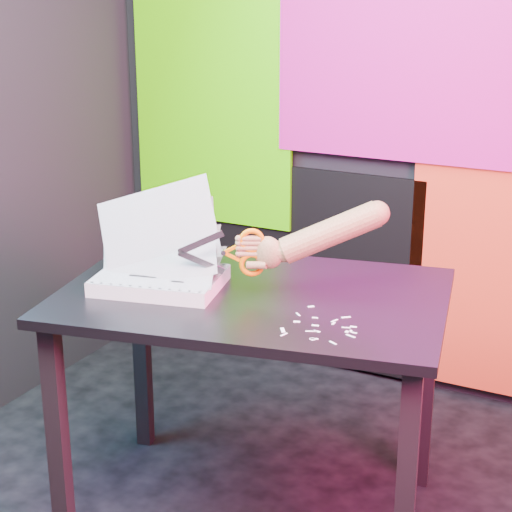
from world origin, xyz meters
The scene contains 7 objects.
room centered at (0.00, 0.00, 1.35)m, with size 3.01×3.01×2.71m.
backdrop centered at (0.06, 1.46, 0.96)m, with size 2.88×0.05×2.08m.
work_table centered at (-0.29, 0.38, 0.65)m, with size 1.24×0.96×0.75m.
printout_stack centered at (-0.55, 0.29, 0.78)m, with size 0.45×0.34×0.34m.
scissors centered at (-0.30, 0.35, 0.88)m, with size 0.23×0.12×0.14m.
hand_forearm centered at (-0.11, 0.45, 0.93)m, with size 0.39×0.22×0.20m.
paper_clippings centered at (-0.01, 0.23, 0.75)m, with size 0.21×0.23×0.00m.
Camera 1 is at (0.80, -1.69, 1.63)m, focal length 60.00 mm.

